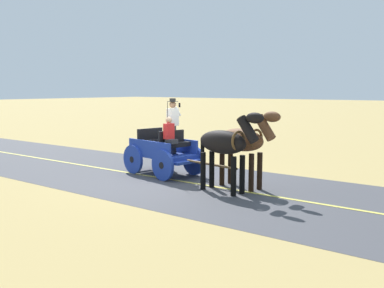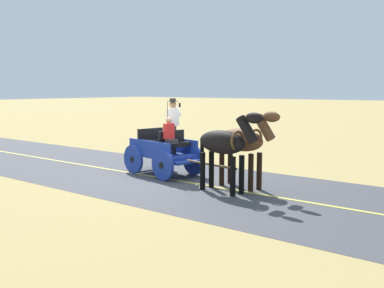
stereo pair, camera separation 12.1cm
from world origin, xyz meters
name	(u,v)px [view 2 (the right image)]	position (x,y,z in m)	size (l,w,h in m)	color
ground_plane	(173,180)	(0.00, 0.00, 0.00)	(200.00, 200.00, 0.00)	tan
road_surface	(173,180)	(0.00, 0.00, 0.00)	(5.84, 160.00, 0.01)	#424247
road_centre_stripe	(173,180)	(0.00, 0.00, 0.01)	(0.12, 160.00, 0.00)	#DBCC4C
horse_drawn_carriage	(165,150)	(-0.51, -0.77, 0.82)	(1.79, 4.51, 2.50)	#1E3899
horse_near_side	(243,142)	(-0.39, 2.28, 1.32)	(0.82, 2.15, 2.21)	brown
horse_off_side	(225,144)	(0.36, 2.16, 1.32)	(0.75, 2.15, 2.21)	black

